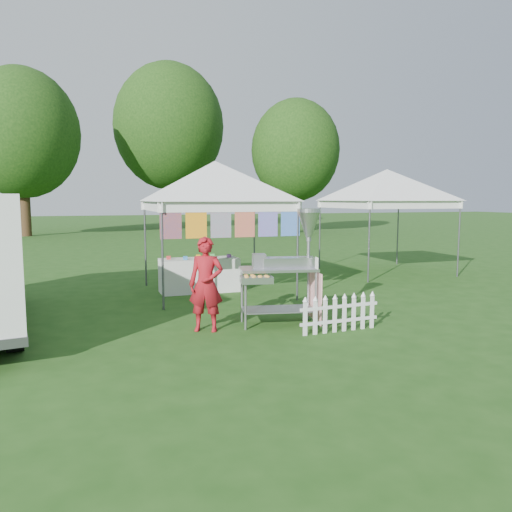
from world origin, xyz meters
name	(u,v)px	position (x,y,z in m)	size (l,w,h in m)	color
ground	(269,330)	(0.00, 0.00, 0.00)	(120.00, 120.00, 0.00)	#204A15
canopy_main	(215,161)	(0.00, 3.49, 2.99)	(4.24, 4.24, 3.45)	#59595E
canopy_right	(387,170)	(5.50, 5.00, 2.99)	(4.24, 4.24, 3.45)	#59595E
tree_left	(22,133)	(-6.00, 24.00, 5.83)	(6.40, 6.40, 9.53)	#331F12
tree_mid	(169,127)	(3.00, 28.00, 7.14)	(7.60, 7.60, 11.52)	#331F12
tree_right	(296,151)	(10.00, 22.00, 5.18)	(5.60, 5.60, 8.42)	#331F12
donut_cart	(291,257)	(0.47, 0.22, 1.17)	(1.56, 0.97, 1.99)	gray
vendor	(206,284)	(-0.99, 0.28, 0.77)	(0.56, 0.37, 1.54)	maroon
picket_fence	(340,314)	(1.04, -0.49, 0.29)	(1.44, 0.11, 0.56)	white
display_table	(199,275)	(-0.34, 3.72, 0.39)	(1.80, 0.70, 0.78)	white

